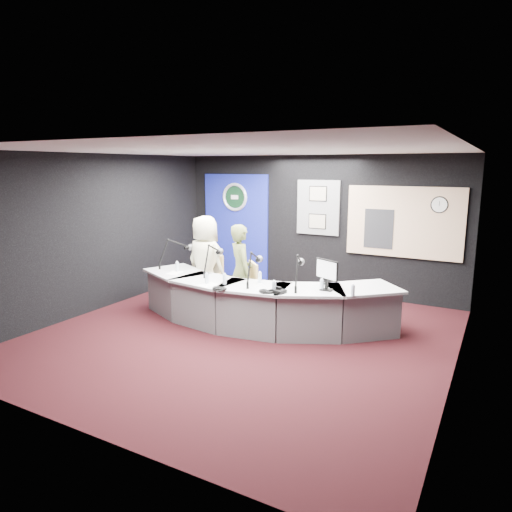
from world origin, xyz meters
The scene contains 33 objects.
ground centered at (0.00, 0.00, 0.00)m, with size 6.00×6.00×0.00m, color black.
ceiling centered at (0.00, 0.00, 2.80)m, with size 6.00×6.00×0.02m, color silver.
wall_back centered at (0.00, 3.00, 1.40)m, with size 6.00×0.02×2.80m, color black.
wall_front centered at (0.00, -3.00, 1.40)m, with size 6.00×0.02×2.80m, color black.
wall_left centered at (-3.00, 0.00, 1.40)m, with size 0.02×6.00×2.80m, color black.
wall_right centered at (3.00, 0.00, 1.40)m, with size 0.02×6.00×2.80m, color black.
broadcast_desk centered at (-0.05, 0.55, 0.38)m, with size 4.50×1.90×0.75m, color #B3B5B7, non-canonical shape.
backdrop_panel centered at (-1.90, 2.97, 1.25)m, with size 1.60×0.05×2.30m, color navy.
agency_seal centered at (-1.90, 2.93, 1.90)m, with size 0.63×0.63×0.07m, color silver.
seal_center centered at (-1.90, 2.94, 1.90)m, with size 0.48×0.48×0.01m, color black.
pinboard centered at (0.05, 2.97, 1.75)m, with size 0.90×0.04×1.10m, color slate.
framed_photo_upper centered at (0.05, 2.94, 2.03)m, with size 0.34×0.02×0.27m, color gray.
framed_photo_lower centered at (0.05, 2.94, 1.47)m, with size 0.34×0.02×0.27m, color gray.
booth_window_frame centered at (1.75, 2.97, 1.55)m, with size 2.12×0.06×1.32m, color tan.
booth_glow centered at (1.75, 2.96, 1.55)m, with size 2.00×0.02×1.20m, color beige.
equipment_rack centered at (1.30, 2.94, 1.40)m, with size 0.55×0.02×0.75m, color black.
wall_clock centered at (2.35, 2.94, 1.90)m, with size 0.28×0.28×0.01m, color white.
armchair_left centered at (-1.34, 0.96, 0.46)m, with size 0.51×0.51×0.91m, color tan, non-canonical shape.
armchair_right centered at (-0.46, 0.75, 0.46)m, with size 0.52×0.52×0.92m, color tan, non-canonical shape.
draped_jacket centered at (-1.39, 1.21, 0.62)m, with size 0.50×0.10×0.70m, color gray.
person_man centered at (-1.34, 0.96, 0.85)m, with size 0.83×0.54×1.70m, color beige.
person_woman centered at (-0.46, 0.75, 0.81)m, with size 0.59×0.39×1.62m, color #545B30.
computer_monitor centered at (1.15, 0.53, 1.07)m, with size 0.48×0.03×0.33m, color black.
desk_phone centered at (0.57, 0.06, 0.78)m, with size 0.20×0.16×0.05m, color black.
headphones_near centered at (0.41, -0.01, 0.77)m, with size 0.22×0.22×0.04m, color black.
headphones_far centered at (-0.28, -0.20, 0.77)m, with size 0.24×0.24×0.04m, color black.
paper_stack centered at (-1.57, 0.34, 0.75)m, with size 0.21×0.29×0.00m, color white.
notepad centered at (-0.58, -0.05, 0.75)m, with size 0.21×0.29×0.00m, color white.
boom_mic_a centered at (-1.84, 0.72, 1.05)m, with size 0.41×0.67×0.60m, color black, non-canonical shape.
boom_mic_b centered at (-0.94, 0.60, 1.05)m, with size 0.21×0.73×0.60m, color black, non-canonical shape.
boom_mic_c centered at (0.01, 0.35, 1.05)m, with size 0.25×0.73×0.60m, color black, non-canonical shape.
boom_mic_d centered at (0.71, 0.47, 1.05)m, with size 0.30×0.71×0.60m, color black, non-canonical shape.
water_bottles centered at (-0.01, 0.26, 0.84)m, with size 3.25×0.57×0.18m, color silver, non-canonical shape.
Camera 1 is at (3.38, -5.75, 2.58)m, focal length 32.00 mm.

